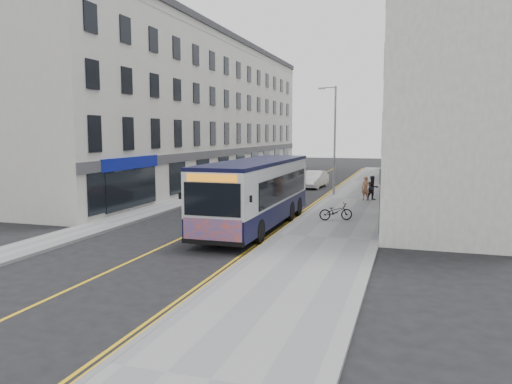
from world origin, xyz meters
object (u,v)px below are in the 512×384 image
Objects in this scene: bicycle at (336,212)px; pedestrian_far at (373,188)px; streetlamp at (334,136)px; car_white at (314,179)px; city_bus at (256,191)px; pedestrian_near at (366,188)px; car_maroon at (208,197)px.

pedestrian_far is at bearing -31.28° from bicycle.
car_white is at bearing 114.74° from streetlamp.
city_bus is 6.55× the size of bicycle.
streetlamp reaches higher than car_white.
pedestrian_far is 9.19m from car_white.
streetlamp is at bearing -13.60° from bicycle.
pedestrian_far is at bearing -48.60° from car_white.
streetlamp is 13.69m from city_bus.
streetlamp is 1.87× the size of car_white.
city_bus is 2.67× the size of car_white.
pedestrian_near is (4.34, 10.84, -0.89)m from city_bus.
bicycle is (1.81, -10.86, -3.80)m from streetlamp.
car_white is 13.99m from car_maroon.
car_maroon is (-4.12, -13.37, -0.03)m from car_white.
pedestrian_near is at bearing 171.25° from pedestrian_far.
streetlamp is 2.01× the size of car_maroon.
pedestrian_near is at bearing 68.18° from city_bus.
city_bus is 7.13× the size of pedestrian_near.
car_white is (-5.42, 7.42, -0.24)m from pedestrian_far.
city_bus reaches higher than car_white.
streetlamp is 11.64m from bicycle.
city_bus is 2.87× the size of car_maroon.
pedestrian_far is (4.80, 11.05, -0.87)m from city_bus.
pedestrian_near reaches higher than car_maroon.
streetlamp is 6.75m from car_white.
bicycle is 1.06× the size of pedestrian_far.
car_white is (-4.96, 7.63, -0.22)m from pedestrian_near.
streetlamp is 0.70× the size of city_bus.
streetlamp reaches higher than bicycle.
car_white reaches higher than car_maroon.
car_white is 1.08× the size of car_maroon.
car_maroon is at bearing 132.84° from city_bus.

